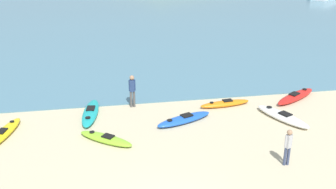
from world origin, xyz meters
TOP-DOWN VIEW (x-y plane):
  - bay_water at (0.00, 44.81)m, footprint 160.00×70.00m
  - kayak_on_sand_0 at (-2.27, 8.78)m, footprint 1.11×3.36m
  - kayak_on_sand_1 at (-1.60, 5.93)m, footprint 2.52×2.20m
  - kayak_on_sand_2 at (2.16, 7.22)m, footprint 3.03×1.82m
  - kayak_on_sand_3 at (6.93, 6.66)m, footprint 1.97×3.15m
  - kayak_on_sand_4 at (-6.06, 7.23)m, footprint 1.34×3.11m
  - kayak_on_sand_5 at (4.68, 8.73)m, footprint 2.80×0.90m
  - kayak_on_sand_6 at (8.79, 8.97)m, footprint 3.18×2.38m
  - person_near_foreground at (5.26, 2.79)m, footprint 0.31×0.25m
  - person_near_waterline at (-0.10, 9.49)m, footprint 0.35×0.24m

SIDE VIEW (x-z plane):
  - bay_water at x=0.00m, z-range 0.00..0.06m
  - kayak_on_sand_1 at x=-1.60m, z-range -0.02..0.29m
  - kayak_on_sand_5 at x=4.68m, z-range -0.02..0.32m
  - kayak_on_sand_0 at x=-2.27m, z-range -0.02..0.33m
  - kayak_on_sand_4 at x=-6.06m, z-range -0.02..0.33m
  - kayak_on_sand_2 at x=2.16m, z-range -0.02..0.33m
  - kayak_on_sand_6 at x=8.79m, z-range -0.02..0.37m
  - kayak_on_sand_3 at x=6.93m, z-range -0.02..0.37m
  - person_near_foreground at x=5.26m, z-range 0.11..1.63m
  - person_near_waterline at x=-0.10m, z-range 0.13..1.87m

